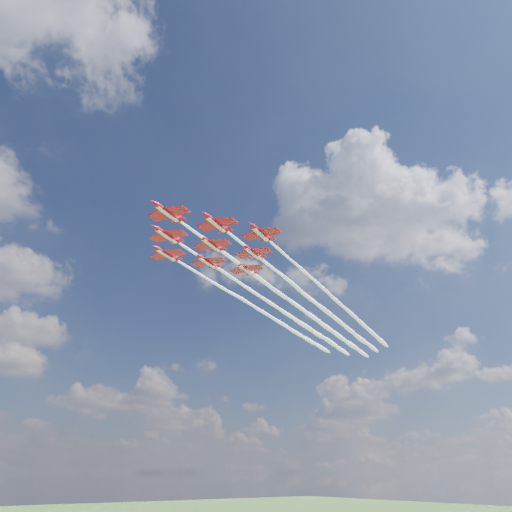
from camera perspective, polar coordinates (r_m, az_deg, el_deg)
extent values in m
cylinder|color=red|center=(126.01, -10.05, 4.92)|extent=(8.75, 5.28, 1.26)
cone|color=red|center=(122.10, -11.63, 6.04)|extent=(2.62, 2.16, 1.26)
cone|color=red|center=(129.82, -8.65, 3.92)|extent=(2.05, 1.80, 1.15)
ellipsoid|color=black|center=(124.68, -10.65, 5.57)|extent=(2.60, 2.01, 0.82)
cube|color=red|center=(126.39, -9.90, 4.78)|extent=(8.05, 11.07, 0.16)
cube|color=red|center=(129.24, -8.86, 4.06)|extent=(3.30, 4.41, 0.14)
cube|color=red|center=(129.88, -8.77, 4.43)|extent=(1.71, 0.97, 2.06)
cube|color=white|center=(125.75, -10.07, 4.69)|extent=(8.14, 4.81, 0.14)
cylinder|color=red|center=(129.63, -4.56, 3.75)|extent=(8.75, 5.28, 1.26)
cone|color=red|center=(125.35, -5.91, 4.82)|extent=(2.62, 2.16, 1.26)
cone|color=red|center=(133.75, -3.38, 2.81)|extent=(2.05, 1.80, 1.15)
ellipsoid|color=black|center=(128.14, -5.08, 4.37)|extent=(2.60, 2.01, 0.82)
cube|color=red|center=(130.04, -4.43, 3.63)|extent=(8.05, 11.07, 0.16)
cube|color=red|center=(133.13, -3.55, 2.95)|extent=(3.30, 4.41, 0.14)
cube|color=red|center=(133.77, -3.49, 3.30)|extent=(1.71, 0.97, 2.06)
cube|color=white|center=(129.37, -4.57, 3.53)|extent=(8.14, 4.81, 0.14)
cylinder|color=red|center=(137.60, -10.13, 2.37)|extent=(8.75, 5.28, 1.26)
cone|color=red|center=(133.58, -11.57, 3.32)|extent=(2.62, 2.16, 1.26)
cone|color=red|center=(141.49, -8.85, 1.53)|extent=(2.05, 1.80, 1.15)
ellipsoid|color=black|center=(136.20, -10.68, 2.94)|extent=(2.60, 2.01, 0.82)
cube|color=red|center=(137.99, -9.99, 2.26)|extent=(8.05, 11.07, 0.16)
cube|color=red|center=(140.91, -9.04, 1.65)|extent=(3.30, 4.41, 0.14)
cube|color=red|center=(141.51, -8.96, 1.99)|extent=(1.71, 0.97, 2.06)
cube|color=white|center=(137.36, -10.15, 2.16)|extent=(8.14, 4.81, 0.14)
cylinder|color=red|center=(134.40, 0.56, 2.63)|extent=(8.75, 5.28, 1.26)
cone|color=red|center=(129.83, -0.55, 3.63)|extent=(2.62, 2.16, 1.26)
cone|color=red|center=(138.79, 1.55, 1.75)|extent=(2.05, 1.80, 1.15)
ellipsoid|color=black|center=(132.79, 0.13, 3.22)|extent=(2.60, 2.01, 0.82)
cube|color=red|center=(134.84, 0.67, 2.51)|extent=(8.05, 11.07, 0.16)
cube|color=red|center=(138.13, 1.40, 1.88)|extent=(3.30, 4.41, 0.14)
cube|color=red|center=(138.76, 1.44, 2.23)|extent=(1.71, 0.97, 2.06)
cube|color=white|center=(134.15, 0.57, 2.41)|extent=(8.14, 4.81, 0.14)
cylinder|color=red|center=(141.26, -5.11, 1.37)|extent=(8.75, 5.28, 1.26)
cone|color=red|center=(136.91, -6.35, 2.27)|extent=(2.62, 2.16, 1.26)
cone|color=red|center=(145.43, -4.00, 0.57)|extent=(2.05, 1.80, 1.15)
ellipsoid|color=black|center=(139.73, -5.59, 1.91)|extent=(2.60, 2.01, 0.82)
cube|color=red|center=(141.67, -4.99, 1.26)|extent=(8.05, 11.07, 0.16)
cube|color=red|center=(144.81, -4.16, 0.69)|extent=(3.30, 4.41, 0.14)
cube|color=red|center=(145.41, -4.10, 1.03)|extent=(1.71, 0.97, 2.06)
cube|color=white|center=(141.02, -5.11, 1.16)|extent=(8.14, 4.81, 0.14)
cylinder|color=red|center=(149.42, -10.20, 0.22)|extent=(8.75, 5.28, 1.26)
cone|color=red|center=(145.31, -11.53, 1.04)|extent=(2.62, 2.16, 1.26)
cone|color=red|center=(153.37, -9.02, -0.50)|extent=(2.05, 1.80, 1.15)
ellipsoid|color=black|center=(147.97, -10.71, 0.73)|extent=(2.60, 2.01, 0.82)
cube|color=red|center=(149.81, -10.07, 0.13)|extent=(8.05, 11.07, 0.16)
cube|color=red|center=(152.78, -9.19, -0.39)|extent=(3.30, 4.41, 0.14)
cube|color=red|center=(153.35, -9.11, -0.07)|extent=(1.71, 0.97, 2.06)
cube|color=white|center=(149.19, -10.21, 0.02)|extent=(8.14, 4.81, 0.14)
cylinder|color=red|center=(145.98, -0.37, 0.42)|extent=(8.75, 5.28, 1.26)
cone|color=red|center=(141.35, -1.43, 1.26)|extent=(2.62, 2.16, 1.26)
cone|color=red|center=(150.40, 0.56, -0.33)|extent=(2.05, 1.80, 1.15)
ellipsoid|color=black|center=(144.33, -0.79, 0.93)|extent=(2.60, 2.01, 0.82)
cube|color=red|center=(146.42, -0.27, 0.31)|extent=(8.05, 11.07, 0.16)
cube|color=red|center=(149.74, 0.42, -0.22)|extent=(3.30, 4.41, 0.14)
cube|color=red|center=(150.34, 0.46, 0.11)|extent=(1.71, 0.97, 2.06)
cube|color=white|center=(145.75, -0.37, 0.21)|extent=(8.14, 4.81, 0.14)
cylinder|color=red|center=(153.10, -5.56, -0.65)|extent=(8.75, 5.28, 1.26)
cone|color=red|center=(148.70, -6.73, 0.12)|extent=(2.62, 2.16, 1.26)
cone|color=red|center=(157.32, -4.53, -1.33)|extent=(2.05, 1.80, 1.15)
ellipsoid|color=black|center=(151.54, -6.01, -0.17)|extent=(2.60, 2.01, 0.82)
cube|color=red|center=(153.53, -5.45, -0.74)|extent=(8.05, 11.07, 0.16)
cube|color=red|center=(156.69, -4.68, -1.23)|extent=(3.30, 4.41, 0.14)
cube|color=red|center=(157.26, -4.62, -0.91)|extent=(1.71, 0.97, 2.06)
cube|color=white|center=(152.88, -5.57, -0.85)|extent=(8.14, 4.81, 0.14)
cylinder|color=red|center=(157.77, -1.17, -1.47)|extent=(8.75, 5.28, 1.26)
cone|color=red|center=(153.12, -2.17, -0.75)|extent=(2.62, 2.16, 1.26)
cone|color=red|center=(162.22, -0.28, -2.11)|extent=(2.05, 1.80, 1.15)
ellipsoid|color=black|center=(156.10, -1.56, -1.01)|extent=(2.60, 2.01, 0.82)
cube|color=red|center=(158.22, -1.08, -1.56)|extent=(8.05, 11.07, 0.16)
cube|color=red|center=(161.55, -0.41, -2.02)|extent=(3.30, 4.41, 0.14)
cube|color=red|center=(162.12, -0.38, -1.70)|extent=(1.71, 0.97, 2.06)
cube|color=white|center=(157.56, -1.17, -1.66)|extent=(8.14, 4.81, 0.14)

